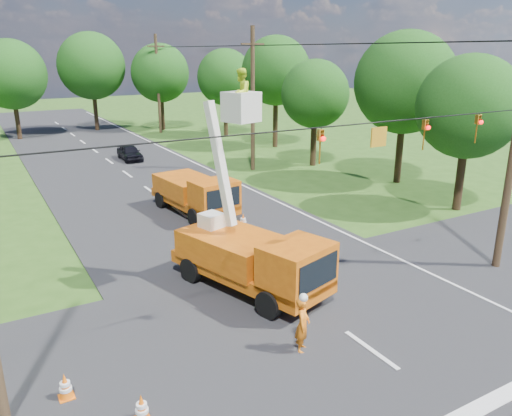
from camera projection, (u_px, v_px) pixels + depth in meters
ground at (150, 191)px, 31.07m from camera, size 140.00×140.00×0.00m
road_main at (150, 191)px, 31.07m from camera, size 12.00×100.00×0.06m
road_cross at (328, 320)px, 16.19m from camera, size 56.00×10.00×0.07m
edge_line at (230, 180)px, 33.73m from camera, size 0.12×90.00×0.02m
bucket_truck at (252, 248)px, 17.77m from camera, size 3.97×6.60×7.83m
second_truck at (196, 193)px, 26.41m from camera, size 2.90×6.13×2.21m
ground_worker at (303, 325)px, 14.31m from camera, size 0.72×0.72×1.69m
distant_car at (130, 152)px, 39.75m from camera, size 1.50×3.60×1.22m
traffic_cone_2 at (279, 246)px, 21.39m from camera, size 0.38×0.38×0.71m
traffic_cone_3 at (243, 220)px, 24.60m from camera, size 0.38×0.38×0.71m
traffic_cone_4 at (142, 408)px, 11.69m from camera, size 0.38×0.38×0.71m
traffic_cone_5 at (65, 386)px, 12.44m from camera, size 0.38×0.38×0.71m
traffic_cone_7 at (231, 185)px, 31.18m from camera, size 0.38×0.38×0.71m
pole_right_mid at (253, 99)px, 35.22m from camera, size 1.80×0.30×10.00m
pole_right_far at (158, 84)px, 51.76m from camera, size 1.80×0.30×10.00m
signal_span at (394, 134)px, 15.47m from camera, size 18.00×0.29×1.07m
tree_right_a at (469, 107)px, 25.88m from camera, size 5.40×5.40×8.28m
tree_right_b at (405, 83)px, 31.29m from camera, size 6.40×6.40×9.65m
tree_right_c at (315, 94)px, 36.56m from camera, size 5.00×5.00×7.83m
tree_right_d at (276, 71)px, 43.53m from camera, size 6.00×6.00×9.70m
tree_right_e at (225, 77)px, 49.93m from camera, size 5.60×5.60×8.63m
tree_far_a at (11, 75)px, 47.50m from camera, size 6.60×6.60×9.50m
tree_far_b at (91, 66)px, 52.77m from camera, size 7.00×7.00×10.32m
tree_far_c at (160, 73)px, 53.60m from camera, size 6.20×6.20×9.18m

